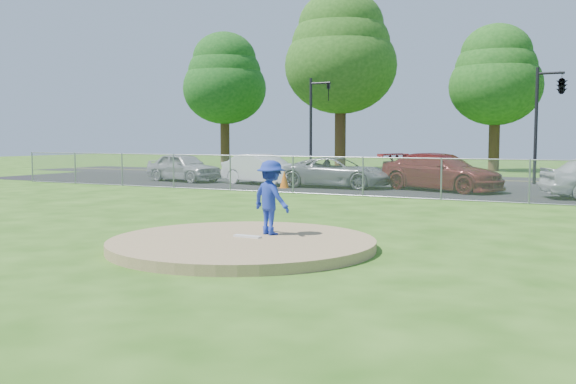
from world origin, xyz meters
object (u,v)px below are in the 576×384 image
(traffic_signal_left, at_px, (315,118))
(pitcher, at_px, (271,198))
(parked_car_white, at_px, (263,169))
(parked_car_silver, at_px, (184,167))
(parked_car_gray, at_px, (337,172))
(parked_car_darkred, at_px, (441,172))
(traffic_signal_center, at_px, (559,87))
(tree_left, at_px, (341,52))
(tree_center, at_px, (496,75))
(traffic_cone, at_px, (284,179))
(tree_far_left, at_px, (224,78))

(traffic_signal_left, height_order, pitcher, traffic_signal_left)
(parked_car_white, bearing_deg, traffic_signal_left, 17.02)
(parked_car_silver, xyz_separation_m, parked_car_gray, (8.63, -0.12, -0.05))
(parked_car_darkred, bearing_deg, traffic_signal_center, -14.95)
(tree_left, bearing_deg, tree_center, 16.70)
(parked_car_white, relative_size, parked_car_gray, 0.90)
(parked_car_silver, distance_m, parked_car_white, 4.76)
(traffic_signal_center, relative_size, parked_car_darkred, 1.02)
(traffic_cone, relative_size, parked_car_gray, 0.16)
(pitcher, height_order, parked_car_darkred, pitcher)
(traffic_cone, distance_m, parked_car_darkred, 6.82)
(pitcher, relative_size, parked_car_silver, 0.36)
(parked_car_darkred, bearing_deg, parked_car_gray, 114.77)
(traffic_signal_left, bearing_deg, parked_car_darkred, -34.17)
(parked_car_silver, height_order, parked_car_white, parked_car_silver)
(tree_far_left, height_order, traffic_signal_left, tree_far_left)
(tree_far_left, xyz_separation_m, traffic_signal_left, (13.24, -11.00, -3.70))
(tree_left, xyz_separation_m, traffic_signal_left, (2.24, -9.00, -4.88))
(traffic_signal_left, distance_m, parked_car_gray, 8.06)
(traffic_signal_center, bearing_deg, parked_car_gray, -143.40)
(parked_car_white, height_order, parked_car_gray, parked_car_white)
(pitcher, bearing_deg, tree_center, -66.93)
(tree_far_left, bearing_deg, parked_car_silver, -63.13)
(tree_center, bearing_deg, parked_car_white, -112.23)
(traffic_signal_left, bearing_deg, tree_far_left, 140.27)
(traffic_signal_center, relative_size, pitcher, 3.58)
(tree_center, bearing_deg, traffic_cone, -105.76)
(parked_car_silver, xyz_separation_m, parked_car_white, (4.76, -0.06, -0.01))
(pitcher, bearing_deg, parked_car_darkred, -68.06)
(pitcher, bearing_deg, tree_far_left, -34.44)
(parked_car_gray, bearing_deg, parked_car_darkred, -86.00)
(pitcher, relative_size, parked_car_white, 0.35)
(traffic_cone, relative_size, parked_car_darkred, 0.14)
(traffic_signal_center, bearing_deg, tree_center, 112.49)
(tree_far_left, height_order, tree_center, tree_far_left)
(tree_far_left, xyz_separation_m, traffic_signal_center, (25.97, -11.00, -2.45))
(tree_left, height_order, traffic_cone, tree_left)
(traffic_signal_center, height_order, parked_car_gray, traffic_signal_center)
(tree_left, distance_m, parked_car_silver, 17.15)
(tree_center, xyz_separation_m, traffic_cone, (-5.58, -19.78, -6.06))
(tree_left, relative_size, pitcher, 8.00)
(parked_car_silver, bearing_deg, tree_far_left, 37.72)
(traffic_signal_center, xyz_separation_m, parked_car_silver, (-17.22, -6.26, -3.87))
(pitcher, bearing_deg, parked_car_gray, -50.93)
(traffic_signal_center, distance_m, pitcher, 21.85)
(traffic_signal_left, height_order, parked_car_gray, traffic_signal_left)
(tree_left, relative_size, tree_center, 1.27)
(tree_far_left, bearing_deg, parked_car_gray, -45.01)
(pitcher, bearing_deg, parked_car_silver, -27.01)
(traffic_cone, height_order, parked_car_white, parked_car_white)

